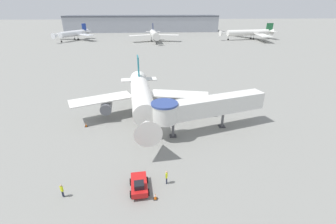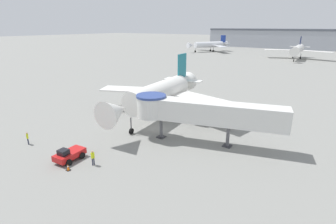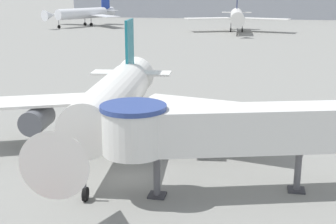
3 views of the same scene
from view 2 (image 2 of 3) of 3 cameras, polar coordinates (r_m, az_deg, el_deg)
name	(u,v)px [view 2 (image 2 of 3)]	position (r m, az deg, el deg)	size (l,w,h in m)	color
ground_plane	(157,129)	(40.40, -2.40, -3.69)	(800.00, 800.00, 0.00)	gray
main_airplane	(160,93)	(44.15, -1.66, 4.07)	(26.41, 25.00, 10.12)	white
jet_bridge	(197,111)	(34.57, 6.38, 0.16)	(19.49, 8.19, 6.11)	silver
pushback_tug_red	(69,154)	(33.16, -20.74, -8.64)	(2.35, 3.72, 1.69)	red
traffic_cone_apron_front	(68,167)	(31.28, -20.93, -11.20)	(0.45, 0.45, 0.74)	black
traffic_cone_port_wing	(110,109)	(49.79, -12.52, 0.63)	(0.47, 0.47, 0.78)	black
ground_crew_marshaller	(93,157)	(31.14, -16.05, -9.35)	(0.28, 0.39, 1.81)	#1E2338
ground_crew_wing_walker	(27,137)	(39.65, -28.28, -4.88)	(0.38, 0.35, 1.72)	#1E2338
background_jet_navy_tail	(297,50)	(139.01, 26.35, 12.07)	(30.51, 28.45, 10.12)	white
background_jet_blue_tail	(210,45)	(165.24, 9.07, 14.30)	(26.90, 26.97, 9.48)	silver
terminal_building	(302,39)	(207.18, 27.11, 14.01)	(126.69, 23.45, 13.00)	#999EA8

